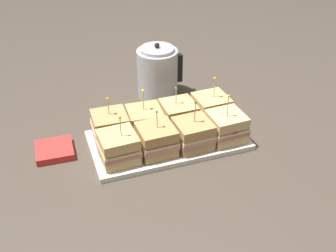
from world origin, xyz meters
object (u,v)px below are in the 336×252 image
Objects in this scene: sandwich_back_center_right at (178,115)px; napkin_stack at (54,150)px; sandwich_back_far_left at (110,127)px; sandwich_front_far_right at (226,127)px; sandwich_front_far_left at (118,148)px; serving_platter at (168,140)px; sandwich_back_far_right at (211,108)px; sandwich_front_center_left at (156,140)px; sandwich_back_center_left at (145,121)px; sandwich_front_center_right at (193,134)px; kettle_steel at (158,72)px.

napkin_stack is (-0.44, 0.00, -0.05)m from sandwich_back_center_right.
sandwich_front_far_right is at bearing -19.11° from sandwich_back_far_left.
sandwich_front_far_right is (0.37, -0.00, 0.00)m from sandwich_front_far_left.
serving_platter is 0.20m from sandwich_front_far_right.
napkin_stack is at bearing 146.30° from sandwich_front_far_left.
sandwich_back_far_right is at bearing -0.35° from sandwich_back_far_left.
sandwich_front_center_left is at bearing -44.90° from sandwich_back_far_left.
sandwich_front_far_left is 0.99× the size of sandwich_back_center_left.
sandwich_front_center_right reaches higher than serving_platter.
napkin_stack is at bearing 169.93° from serving_platter.
sandwich_back_center_right is at bearing -0.12° from sandwich_back_far_left.
serving_platter is 0.20m from sandwich_back_far_left.
sandwich_front_far_right is 1.05× the size of sandwich_back_center_left.
serving_platter is 0.35m from kettle_steel.
sandwich_front_center_right is 0.28m from sandwich_back_far_left.
sandwich_back_far_right is at bearing 18.06° from sandwich_front_far_left.
sandwich_front_center_left is (0.13, 0.00, -0.00)m from sandwich_front_far_left.
serving_platter is 3.32× the size of sandwich_back_far_left.
sandwich_front_center_left is at bearing -153.87° from sandwich_back_far_right.
sandwich_back_far_left is (0.00, 0.12, 0.00)m from sandwich_front_far_left.
sandwich_back_far_right is at bearing 26.13° from sandwich_front_center_left.
napkin_stack is (-0.32, 0.13, -0.05)m from sandwich_front_center_left.
sandwich_back_far_right is (0.25, -0.00, 0.00)m from sandwich_back_center_left.
sandwich_front_center_left is 0.24m from sandwich_front_far_right.
serving_platter is 2.99× the size of sandwich_front_far_right.
sandwich_front_far_right reaches higher than sandwich_back_far_left.
sandwich_back_center_left is 0.75× the size of kettle_steel.
sandwich_back_center_right is at bearing 26.50° from sandwich_front_far_left.
sandwich_front_center_left reaches higher than serving_platter.
sandwich_front_far_right is at bearing -1.13° from sandwich_front_center_left.
sandwich_back_far_right is at bearing 45.95° from sandwich_front_center_right.
sandwich_back_center_right is at bearing 45.31° from sandwich_front_center_left.
sandwich_back_center_right is at bearing 45.96° from serving_platter.
sandwich_front_center_left is 0.27m from sandwich_back_far_right.
sandwich_back_far_left is 0.24m from sandwich_back_center_right.
sandwich_back_center_left is 0.12m from sandwich_back_center_right.
sandwich_front_far_left is 1.34× the size of napkin_stack.
sandwich_back_center_left is at bearing -179.37° from sandwich_back_center_right.
sandwich_back_far_left is at bearing 179.88° from sandwich_back_center_right.
sandwich_front_far_left is at bearing -162.05° from serving_platter.
sandwich_back_far_right reaches higher than napkin_stack.
napkin_stack is (-0.56, 0.13, -0.05)m from sandwich_front_far_right.
sandwich_front_far_left is at bearing 179.32° from sandwich_front_far_right.
napkin_stack is at bearing 178.97° from sandwich_back_center_left.
sandwich_back_center_right is at bearing 91.66° from sandwich_front_center_right.
sandwich_front_far_right is at bearing -90.25° from sandwich_back_far_right.
serving_platter is 4.22× the size of napkin_stack.
sandwich_front_far_right is 0.28m from sandwich_back_center_left.
sandwich_front_center_right is at bearing 179.88° from sandwich_front_far_right.
sandwich_back_far_left is at bearing 135.10° from sandwich_front_center_left.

